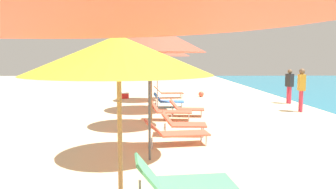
{
  "coord_description": "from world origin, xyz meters",
  "views": [
    {
      "loc": [
        0.48,
        -0.55,
        2.09
      ],
      "look_at": [
        0.68,
        6.96,
        1.28
      ],
      "focal_mm": 35.53,
      "sensor_mm": 36.0,
      "label": 1
    }
  ],
  "objects_px": {
    "lounger_third_shoreside": "(175,132)",
    "umbrella_farthest": "(150,57)",
    "umbrella_second": "(119,55)",
    "lounger_fourth_inland": "(182,123)",
    "cooler_box": "(123,95)",
    "lounger_farthest_shoreside": "(168,92)",
    "lounger_fifth_inland": "(186,108)",
    "beach_ball": "(201,94)",
    "umbrella_third": "(149,38)",
    "lounger_second_shoreside": "(181,180)",
    "person_walking_mid": "(301,85)",
    "lounger_fifth_shoreside": "(168,100)",
    "umbrella_fourth": "(151,43)",
    "person_walking_far": "(289,83)",
    "umbrella_fifth": "(157,50)",
    "lounger_fourth_shoreside": "(168,110)"
  },
  "relations": [
    {
      "from": "lounger_third_shoreside",
      "to": "umbrella_farthest",
      "type": "height_order",
      "value": "umbrella_farthest"
    },
    {
      "from": "umbrella_second",
      "to": "lounger_fourth_inland",
      "type": "bearing_deg",
      "value": 79.11
    },
    {
      "from": "cooler_box",
      "to": "lounger_farthest_shoreside",
      "type": "bearing_deg",
      "value": 3.26
    },
    {
      "from": "lounger_fifth_inland",
      "to": "beach_ball",
      "type": "bearing_deg",
      "value": 84.24
    },
    {
      "from": "umbrella_third",
      "to": "beach_ball",
      "type": "bearing_deg",
      "value": 77.58
    },
    {
      "from": "lounger_second_shoreside",
      "to": "cooler_box",
      "type": "height_order",
      "value": "lounger_second_shoreside"
    },
    {
      "from": "lounger_second_shoreside",
      "to": "person_walking_mid",
      "type": "bearing_deg",
      "value": 50.77
    },
    {
      "from": "lounger_fifth_shoreside",
      "to": "umbrella_second",
      "type": "bearing_deg",
      "value": -90.99
    },
    {
      "from": "umbrella_fourth",
      "to": "umbrella_farthest",
      "type": "relative_size",
      "value": 1.17
    },
    {
      "from": "lounger_third_shoreside",
      "to": "lounger_farthest_shoreside",
      "type": "distance_m",
      "value": 9.68
    },
    {
      "from": "umbrella_second",
      "to": "umbrella_fourth",
      "type": "relative_size",
      "value": 0.84
    },
    {
      "from": "umbrella_fourth",
      "to": "person_walking_mid",
      "type": "xyz_separation_m",
      "value": [
        5.81,
        2.9,
        -1.5
      ]
    },
    {
      "from": "lounger_farthest_shoreside",
      "to": "person_walking_far",
      "type": "height_order",
      "value": "person_walking_far"
    },
    {
      "from": "umbrella_third",
      "to": "cooler_box",
      "type": "height_order",
      "value": "umbrella_third"
    },
    {
      "from": "umbrella_second",
      "to": "lounger_fourth_inland",
      "type": "height_order",
      "value": "umbrella_second"
    },
    {
      "from": "lounger_second_shoreside",
      "to": "lounger_fifth_inland",
      "type": "relative_size",
      "value": 1.17
    },
    {
      "from": "person_walking_mid",
      "to": "umbrella_third",
      "type": "bearing_deg",
      "value": -126.65
    },
    {
      "from": "umbrella_fifth",
      "to": "lounger_fourth_shoreside",
      "type": "bearing_deg",
      "value": -79.16
    },
    {
      "from": "umbrella_third",
      "to": "lounger_fourth_shoreside",
      "type": "bearing_deg",
      "value": 83.48
    },
    {
      "from": "umbrella_third",
      "to": "umbrella_second",
      "type": "bearing_deg",
      "value": -93.86
    },
    {
      "from": "lounger_fifth_inland",
      "to": "beach_ball",
      "type": "distance_m",
      "value": 6.31
    },
    {
      "from": "lounger_fifth_shoreside",
      "to": "lounger_third_shoreside",
      "type": "bearing_deg",
      "value": -86.56
    },
    {
      "from": "cooler_box",
      "to": "person_walking_mid",
      "type": "bearing_deg",
      "value": -31.76
    },
    {
      "from": "lounger_fourth_shoreside",
      "to": "umbrella_third",
      "type": "bearing_deg",
      "value": -91.27
    },
    {
      "from": "umbrella_farthest",
      "to": "person_walking_far",
      "type": "height_order",
      "value": "umbrella_farthest"
    },
    {
      "from": "umbrella_farthest",
      "to": "umbrella_third",
      "type": "bearing_deg",
      "value": -88.59
    },
    {
      "from": "lounger_second_shoreside",
      "to": "umbrella_third",
      "type": "height_order",
      "value": "umbrella_third"
    },
    {
      "from": "lounger_fifth_shoreside",
      "to": "umbrella_fourth",
      "type": "bearing_deg",
      "value": -94.83
    },
    {
      "from": "lounger_fourth_inland",
      "to": "umbrella_fifth",
      "type": "relative_size",
      "value": 0.45
    },
    {
      "from": "lounger_fifth_inland",
      "to": "person_walking_far",
      "type": "distance_m",
      "value": 6.13
    },
    {
      "from": "lounger_farthest_shoreside",
      "to": "lounger_fourth_shoreside",
      "type": "bearing_deg",
      "value": -95.99
    },
    {
      "from": "umbrella_fourth",
      "to": "cooler_box",
      "type": "height_order",
      "value": "umbrella_fourth"
    },
    {
      "from": "umbrella_third",
      "to": "person_walking_mid",
      "type": "relative_size",
      "value": 1.67
    },
    {
      "from": "umbrella_third",
      "to": "cooler_box",
      "type": "xyz_separation_m",
      "value": [
        -1.69,
        10.73,
        -2.35
      ]
    },
    {
      "from": "lounger_third_shoreside",
      "to": "lounger_fifth_shoreside",
      "type": "xyz_separation_m",
      "value": [
        -0.03,
        6.27,
        -0.02
      ]
    },
    {
      "from": "lounger_farthest_shoreside",
      "to": "cooler_box",
      "type": "relative_size",
      "value": 2.71
    },
    {
      "from": "umbrella_third",
      "to": "umbrella_fourth",
      "type": "distance_m",
      "value": 3.21
    },
    {
      "from": "lounger_third_shoreside",
      "to": "umbrella_fourth",
      "type": "distance_m",
      "value": 3.07
    },
    {
      "from": "umbrella_fifth",
      "to": "person_walking_mid",
      "type": "height_order",
      "value": "umbrella_fifth"
    },
    {
      "from": "umbrella_third",
      "to": "lounger_fifth_inland",
      "type": "height_order",
      "value": "umbrella_third"
    },
    {
      "from": "lounger_second_shoreside",
      "to": "lounger_farthest_shoreside",
      "type": "xyz_separation_m",
      "value": [
        0.13,
        12.81,
        0.03
      ]
    },
    {
      "from": "lounger_fifth_inland",
      "to": "lounger_fourth_shoreside",
      "type": "bearing_deg",
      "value": -123.74
    },
    {
      "from": "lounger_fifth_inland",
      "to": "umbrella_farthest",
      "type": "distance_m",
      "value": 4.97
    },
    {
      "from": "umbrella_fourth",
      "to": "umbrella_fifth",
      "type": "xyz_separation_m",
      "value": [
        0.16,
        3.23,
        -0.1
      ]
    },
    {
      "from": "lounger_fourth_shoreside",
      "to": "lounger_third_shoreside",
      "type": "bearing_deg",
      "value": -83.3
    },
    {
      "from": "umbrella_fifth",
      "to": "lounger_farthest_shoreside",
      "type": "xyz_separation_m",
      "value": [
        0.53,
        4.43,
        -2.12
      ]
    },
    {
      "from": "lounger_second_shoreside",
      "to": "umbrella_fourth",
      "type": "bearing_deg",
      "value": 90.08
    },
    {
      "from": "lounger_fifth_shoreside",
      "to": "lounger_farthest_shoreside",
      "type": "height_order",
      "value": "lounger_farthest_shoreside"
    },
    {
      "from": "umbrella_third",
      "to": "beach_ball",
      "type": "height_order",
      "value": "umbrella_third"
    },
    {
      "from": "lounger_second_shoreside",
      "to": "lounger_third_shoreside",
      "type": "relative_size",
      "value": 0.94
    }
  ]
}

